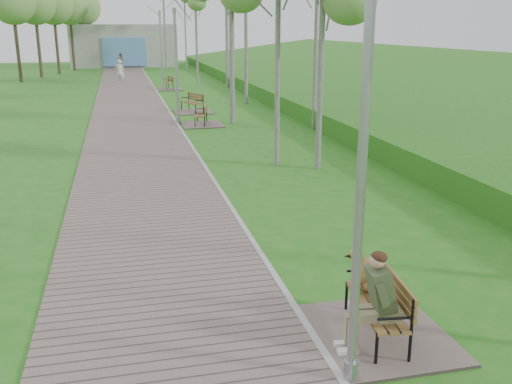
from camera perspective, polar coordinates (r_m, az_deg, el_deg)
ground at (r=9.23m, az=1.77°, el=-8.37°), size 120.00×120.00×0.00m
walkway at (r=29.85m, az=-12.52°, el=8.52°), size 3.50×67.00×0.04m
kerb at (r=29.92m, az=-9.13°, el=8.73°), size 0.10×67.00×0.05m
embankment at (r=31.72m, az=13.52°, el=8.86°), size 14.00×70.00×1.60m
building_north at (r=59.10m, az=-13.08°, el=14.07°), size 10.00×5.20×4.00m
bench_main at (r=7.49m, az=11.72°, el=-11.31°), size 1.73×1.92×1.51m
bench_second at (r=23.23m, az=-5.51°, el=7.11°), size 1.61×1.79×0.99m
bench_third at (r=26.87m, az=-6.38°, el=8.35°), size 1.71×1.90×1.05m
bench_far at (r=36.79m, az=-8.82°, el=10.38°), size 1.69×1.87×1.04m
lamp_post_near at (r=5.93m, az=10.35°, el=-1.12°), size 0.17×0.17×4.50m
lamp_post_second at (r=23.59m, az=-7.96°, el=11.92°), size 0.18×0.18×4.54m
lamp_post_third at (r=35.86m, az=-9.44°, el=13.45°), size 0.18×0.18×4.74m
pedestrian_near at (r=41.27m, az=-13.44°, el=11.63°), size 0.66×0.49×1.65m
pedestrian_far at (r=54.89m, az=-13.37°, el=12.60°), size 0.83×0.71×1.49m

